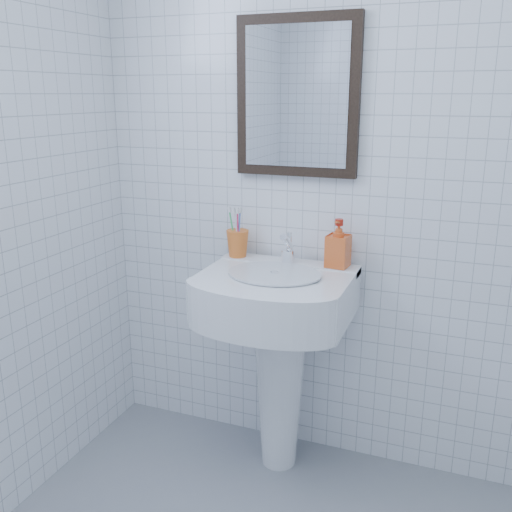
% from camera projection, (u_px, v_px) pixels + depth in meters
% --- Properties ---
extents(wall_back, '(2.20, 0.02, 2.50)m').
position_uv_depth(wall_back, '(353.00, 175.00, 2.26)').
color(wall_back, white).
rests_on(wall_back, ground).
extents(washbasin, '(0.58, 0.43, 0.90)m').
position_uv_depth(washbasin, '(278.00, 337.00, 2.33)').
color(washbasin, white).
rests_on(washbasin, ground).
extents(faucet, '(0.06, 0.12, 0.14)m').
position_uv_depth(faucet, '(288.00, 250.00, 2.33)').
color(faucet, white).
rests_on(faucet, washbasin).
extents(toothbrush_cup, '(0.10, 0.10, 0.11)m').
position_uv_depth(toothbrush_cup, '(238.00, 243.00, 2.43)').
color(toothbrush_cup, orange).
rests_on(toothbrush_cup, washbasin).
extents(soap_dispenser, '(0.10, 0.10, 0.19)m').
position_uv_depth(soap_dispenser, '(338.00, 243.00, 2.27)').
color(soap_dispenser, '#D15314').
rests_on(soap_dispenser, washbasin).
extents(wall_mirror, '(0.50, 0.04, 0.62)m').
position_uv_depth(wall_mirror, '(297.00, 97.00, 2.24)').
color(wall_mirror, black).
rests_on(wall_mirror, wall_back).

